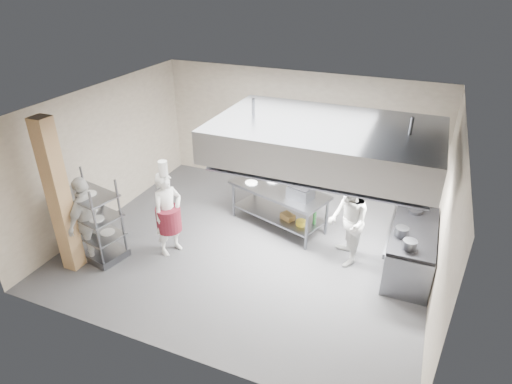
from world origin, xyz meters
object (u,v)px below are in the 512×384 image
at_px(chef_line, 348,221).
at_px(griddle, 301,192).
at_px(stockpot, 402,232).
at_px(pass_rack, 92,218).
at_px(chef_head, 168,214).
at_px(island, 278,207).
at_px(cooking_range, 411,250).
at_px(chef_plating, 88,219).

xyz_separation_m(chef_line, griddle, (-1.10, 0.54, 0.13)).
bearing_deg(stockpot, pass_rack, -164.37).
xyz_separation_m(pass_rack, griddle, (3.51, 2.21, 0.18)).
bearing_deg(stockpot, chef_head, -167.98).
height_order(island, cooking_range, island).
bearing_deg(stockpot, chef_line, 173.29).
bearing_deg(chef_line, cooking_range, 77.89).
distance_m(pass_rack, chef_line, 4.90).
distance_m(chef_head, chef_plating, 1.51).
bearing_deg(stockpot, chef_plating, -163.11).
distance_m(island, griddle, 0.81).
distance_m(island, pass_rack, 3.84).
relative_size(island, griddle, 4.52).
xyz_separation_m(island, chef_line, (1.64, -0.73, 0.44)).
height_order(pass_rack, stockpot, pass_rack).
xyz_separation_m(island, cooking_range, (2.84, -0.50, -0.04)).
bearing_deg(chef_head, griddle, -34.69).
bearing_deg(pass_rack, cooking_range, 30.15).
relative_size(island, cooking_range, 1.09).
distance_m(island, stockpot, 2.80).
relative_size(pass_rack, griddle, 3.51).
relative_size(chef_plating, stockpot, 7.36).
xyz_separation_m(cooking_range, chef_head, (-4.50, -1.26, 0.45)).
relative_size(pass_rack, chef_line, 0.94).
height_order(chef_head, stockpot, chef_head).
distance_m(cooking_range, chef_line, 1.31).
height_order(pass_rack, chef_head, chef_head).
relative_size(chef_line, griddle, 3.73).
bearing_deg(cooking_range, chef_plating, -160.60).
bearing_deg(cooking_range, chef_line, -169.04).
xyz_separation_m(island, chef_head, (-1.66, -1.76, 0.42)).
height_order(cooking_range, griddle, griddle).
height_order(island, chef_head, chef_head).
height_order(island, chef_plating, chef_plating).
bearing_deg(chef_head, pass_rack, 136.44).
xyz_separation_m(cooking_range, stockpot, (-0.22, -0.35, 0.56)).
bearing_deg(chef_line, chef_plating, -91.60).
bearing_deg(pass_rack, chef_head, 38.45).
relative_size(griddle, stockpot, 2.00).
bearing_deg(pass_rack, island, 51.03).
bearing_deg(stockpot, griddle, 162.57).
height_order(chef_plating, stockpot, chef_plating).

